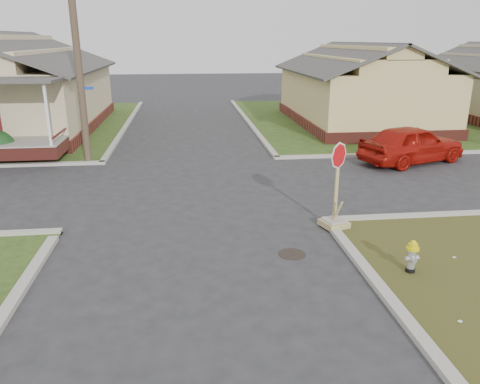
{
  "coord_description": "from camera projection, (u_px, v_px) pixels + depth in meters",
  "views": [
    {
      "loc": [
        -0.19,
        -10.3,
        4.84
      ],
      "look_at": [
        1.14,
        1.0,
        1.1
      ],
      "focal_mm": 35.0,
      "sensor_mm": 36.0,
      "label": 1
    }
  ],
  "objects": [
    {
      "name": "ground",
      "position": [
        198.0,
        250.0,
        11.25
      ],
      "size": [
        120.0,
        120.0,
        0.0
      ],
      "primitive_type": "plane",
      "color": "#2A2A2C",
      "rests_on": "ground"
    },
    {
      "name": "curbs",
      "position": [
        193.0,
        188.0,
        15.97
      ],
      "size": [
        80.0,
        40.0,
        0.12
      ],
      "primitive_type": null,
      "color": "#ACA89B",
      "rests_on": "ground"
    },
    {
      "name": "manhole",
      "position": [
        292.0,
        254.0,
        11.02
      ],
      "size": [
        0.64,
        0.64,
        0.01
      ],
      "primitive_type": "cylinder",
      "color": "black",
      "rests_on": "ground"
    },
    {
      "name": "corner_house",
      "position": [
        1.0,
        89.0,
        25.17
      ],
      "size": [
        10.1,
        15.5,
        5.3
      ],
      "color": "maroon",
      "rests_on": "ground"
    },
    {
      "name": "side_house_yellow",
      "position": [
        360.0,
        86.0,
        27.25
      ],
      "size": [
        7.6,
        11.6,
        4.7
      ],
      "color": "maroon",
      "rests_on": "ground"
    },
    {
      "name": "utility_pole",
      "position": [
        76.0,
        44.0,
        17.73
      ],
      "size": [
        1.8,
        0.28,
        9.0
      ],
      "color": "#423126",
      "rests_on": "ground"
    },
    {
      "name": "fire_hydrant",
      "position": [
        412.0,
        255.0,
        9.97
      ],
      "size": [
        0.27,
        0.27,
        0.74
      ],
      "rotation": [
        0.0,
        0.0,
        0.1
      ],
      "color": "black",
      "rests_on": "ground"
    },
    {
      "name": "stop_sign",
      "position": [
        335.0,
        209.0,
        12.39
      ],
      "size": [
        0.65,
        0.64,
        2.3
      ],
      "rotation": [
        0.0,
        0.0,
        0.32
      ],
      "color": "tan",
      "rests_on": "ground"
    },
    {
      "name": "red_sedan",
      "position": [
        412.0,
        144.0,
        18.95
      ],
      "size": [
        4.92,
        3.3,
        1.56
      ],
      "primitive_type": "imported",
      "rotation": [
        0.0,
        0.0,
        1.92
      ],
      "color": "#A9140C",
      "rests_on": "ground"
    }
  ]
}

